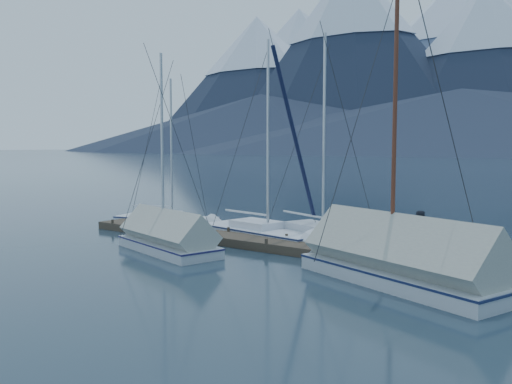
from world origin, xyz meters
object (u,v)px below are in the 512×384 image
at_px(sailboat_open_right, 331,241).
at_px(sailboat_covered_near, 388,264).
at_px(sailboat_open_mid, 276,237).
at_px(person, 422,236).
at_px(sailboat_open_left, 180,222).
at_px(sailboat_covered_far, 162,240).

relative_size(sailboat_open_right, sailboat_covered_near, 0.95).
bearing_deg(sailboat_covered_near, sailboat_open_mid, 151.40).
bearing_deg(sailboat_covered_near, person, 77.16).
bearing_deg(sailboat_open_left, sailboat_covered_far, -51.31).
distance_m(sailboat_open_right, sailboat_covered_far, 6.76).
xyz_separation_m(sailboat_open_left, sailboat_open_mid, (6.58, -0.92, 0.02)).
relative_size(sailboat_open_mid, sailboat_covered_near, 0.94).
bearing_deg(sailboat_covered_far, person, 15.09).
xyz_separation_m(sailboat_open_right, person, (4.54, -2.29, 0.98)).
bearing_deg(sailboat_covered_far, sailboat_covered_near, 4.82).
xyz_separation_m(sailboat_open_left, sailboat_covered_near, (13.06, -4.45, 0.35)).
distance_m(sailboat_covered_near, sailboat_covered_far, 8.93).
xyz_separation_m(sailboat_open_mid, person, (6.88, -1.77, 0.99)).
relative_size(sailboat_open_right, person, 5.81).
bearing_deg(sailboat_open_right, sailboat_open_left, 177.44).
height_order(sailboat_open_mid, person, sailboat_open_mid).
xyz_separation_m(sailboat_covered_far, person, (9.30, 2.51, 0.75)).
xyz_separation_m(sailboat_open_mid, sailboat_open_right, (2.34, 0.52, 0.00)).
relative_size(sailboat_open_mid, sailboat_open_right, 0.99).
xyz_separation_m(sailboat_open_mid, sailboat_covered_far, (-2.42, -4.28, 0.24)).
relative_size(sailboat_open_left, sailboat_covered_near, 0.82).
bearing_deg(sailboat_open_mid, sailboat_open_left, 172.05).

